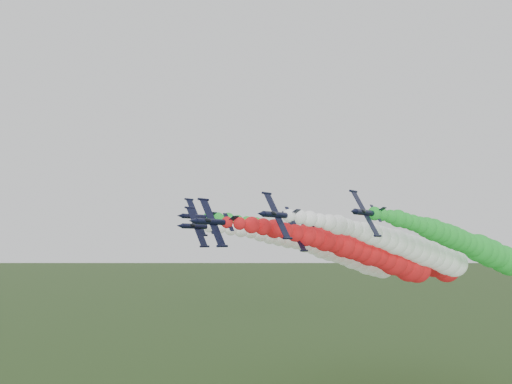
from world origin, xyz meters
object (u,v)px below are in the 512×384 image
jet_inner_right (417,250)px  jet_outer_right (477,248)px  jet_outer_left (336,246)px  jet_lead (377,256)px  jet_inner_left (344,255)px  jet_trail (415,258)px

jet_inner_right → jet_outer_right: 15.86m
jet_outer_left → jet_lead: bearing=-37.7°
jet_lead → jet_outer_right: 26.84m
jet_inner_left → jet_inner_right: size_ratio=1.00×
jet_inner_left → jet_outer_left: 7.31m
jet_trail → jet_outer_right: bearing=-21.8°
jet_outer_right → jet_trail: jet_outer_right is taller
jet_inner_right → jet_outer_left: size_ratio=1.00×
jet_trail → jet_lead: bearing=-89.8°
jet_inner_left → jet_trail: (14.97, 15.49, -1.06)m
jet_trail → jet_inner_left: bearing=-134.0°
jet_inner_left → jet_inner_right: (22.18, -2.51, 1.63)m
jet_outer_left → jet_outer_right: bearing=4.5°
jet_outer_left → jet_outer_right: 39.46m
jet_outer_right → jet_trail: bearing=158.2°
jet_inner_left → jet_trail: jet_inner_left is taller
jet_outer_left → jet_outer_right: size_ratio=1.00×
jet_inner_left → jet_trail: 21.56m
jet_lead → jet_outer_right: bearing=44.2°
jet_inner_right → jet_trail: jet_inner_right is taller
jet_lead → jet_inner_right: size_ratio=1.00×
jet_inner_right → jet_outer_right: bearing=40.3°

